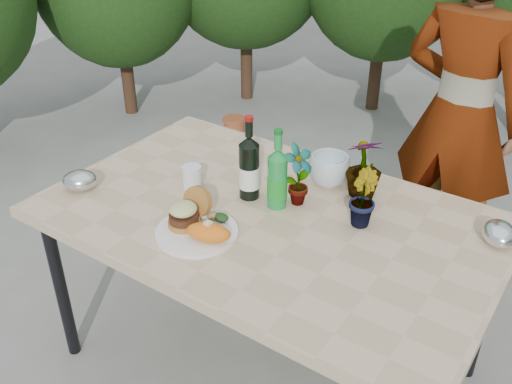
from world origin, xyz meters
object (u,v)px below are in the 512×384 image
Objects in this scene: person at (460,116)px; patio_table at (268,227)px; dinner_plate at (197,232)px; wine_bottle at (249,168)px.

patio_table is at bearing 82.60° from person.
person is at bearing 70.69° from dinner_plate.
wine_bottle reaches higher than dinner_plate.
wine_bottle is (-0.13, 0.06, 0.18)m from patio_table.
person reaches higher than dinner_plate.
patio_table is at bearing -14.61° from wine_bottle.
patio_table is 0.28m from dinner_plate.
wine_bottle is at bearing 154.92° from patio_table.
person reaches higher than wine_bottle.
wine_bottle is at bearing 75.55° from person.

